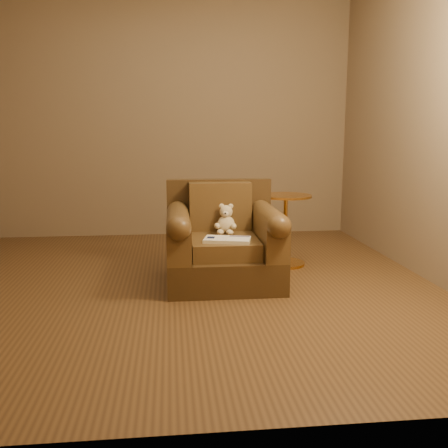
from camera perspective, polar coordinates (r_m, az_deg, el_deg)
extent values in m
plane|color=brown|center=(3.98, -5.00, -6.87)|extent=(4.00, 4.00, 0.00)
cube|color=#816A4F|center=(5.81, -5.67, 12.04)|extent=(4.00, 0.02, 2.70)
cube|color=#816A4F|center=(1.81, -4.22, 15.68)|extent=(4.00, 0.02, 2.70)
cube|color=#816A4F|center=(4.33, 22.81, 11.86)|extent=(0.02, 4.00, 2.70)
cube|color=#412D15|center=(3.98, -0.07, -5.02)|extent=(0.89, 0.84, 0.25)
cube|color=#412D15|center=(4.26, -0.59, 1.48)|extent=(0.88, 0.09, 0.55)
cube|color=brown|center=(3.89, 0.00, -2.49)|extent=(0.51, 0.62, 0.13)
cube|color=brown|center=(4.14, -0.44, 2.02)|extent=(0.51, 0.14, 0.40)
cube|color=brown|center=(3.85, -5.23, -1.52)|extent=(0.18, 0.75, 0.28)
cube|color=brown|center=(3.92, 5.13, -1.30)|extent=(0.18, 0.75, 0.28)
cylinder|color=brown|center=(3.82, -5.27, 0.55)|extent=(0.18, 0.75, 0.18)
cylinder|color=brown|center=(3.90, 5.16, 0.74)|extent=(0.18, 0.75, 0.18)
ellipsoid|color=beige|center=(4.03, 0.23, -0.08)|extent=(0.14, 0.13, 0.15)
sphere|color=beige|center=(4.02, 0.24, 1.42)|extent=(0.10, 0.10, 0.10)
ellipsoid|color=beige|center=(4.02, -0.27, 2.06)|extent=(0.04, 0.02, 0.04)
ellipsoid|color=beige|center=(4.01, 0.77, 2.04)|extent=(0.04, 0.02, 0.04)
ellipsoid|color=beige|center=(3.97, 0.18, 1.18)|extent=(0.05, 0.03, 0.04)
sphere|color=black|center=(3.95, 0.16, 1.22)|extent=(0.01, 0.01, 0.01)
ellipsoid|color=beige|center=(3.97, -0.79, -0.22)|extent=(0.05, 0.09, 0.05)
ellipsoid|color=beige|center=(3.96, 1.10, -0.25)|extent=(0.05, 0.09, 0.05)
ellipsoid|color=beige|center=(3.95, -0.44, -0.94)|extent=(0.06, 0.09, 0.05)
ellipsoid|color=beige|center=(3.95, 0.67, -0.96)|extent=(0.06, 0.09, 0.05)
cube|color=beige|center=(3.73, 0.38, -1.83)|extent=(0.38, 0.28, 0.02)
cube|color=white|center=(3.74, -0.93, -1.59)|extent=(0.21, 0.24, 0.00)
cube|color=white|center=(3.72, 1.69, -1.66)|extent=(0.21, 0.24, 0.00)
cube|color=beige|center=(3.72, 0.38, -1.61)|extent=(0.05, 0.20, 0.00)
cube|color=#0F1638|center=(3.74, -1.51, -1.55)|extent=(0.07, 0.08, 0.00)
cube|color=slate|center=(3.79, 1.80, -1.41)|extent=(0.16, 0.08, 0.00)
cylinder|color=gold|center=(4.57, 6.92, -4.47)|extent=(0.36, 0.36, 0.03)
cylinder|color=gold|center=(4.50, 7.00, -0.71)|extent=(0.04, 0.04, 0.59)
cylinder|color=gold|center=(4.45, 7.09, 3.20)|extent=(0.46, 0.46, 0.02)
cylinder|color=gold|center=(4.45, 7.09, 3.01)|extent=(0.04, 0.04, 0.02)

